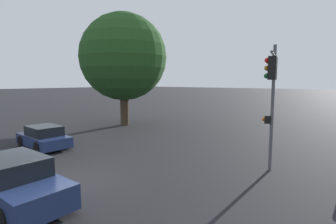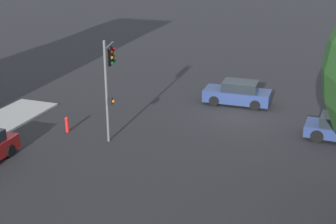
{
  "view_description": "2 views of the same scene",
  "coord_description": "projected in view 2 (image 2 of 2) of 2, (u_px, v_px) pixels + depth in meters",
  "views": [
    {
      "loc": [
        9.38,
        -5.27,
        3.98
      ],
      "look_at": [
        0.34,
        5.88,
        2.31
      ],
      "focal_mm": 28.0,
      "sensor_mm": 36.0,
      "label": 1
    },
    {
      "loc": [
        -5.27,
        27.47,
        10.23
      ],
      "look_at": [
        2.87,
        4.9,
        1.5
      ],
      "focal_mm": 50.0,
      "sensor_mm": 36.0,
      "label": 2
    }
  ],
  "objects": [
    {
      "name": "fire_hydrant",
      "position": [
        67.0,
        124.0,
        26.6
      ],
      "size": [
        0.22,
        0.22,
        0.92
      ],
      "color": "red",
      "rests_on": "ground_plane"
    },
    {
      "name": "traffic_signal",
      "position": [
        109.0,
        70.0,
        24.8
      ],
      "size": [
        0.94,
        2.12,
        5.56
      ],
      "rotation": [
        0.0,
        0.0,
        3.39
      ],
      "color": "#515456",
      "rests_on": "ground_plane"
    },
    {
      "name": "ground_plane",
      "position": [
        237.0,
        115.0,
        29.46
      ],
      "size": [
        300.0,
        300.0,
        0.0
      ],
      "primitive_type": "plane",
      "color": "black"
    },
    {
      "name": "crossing_car_2",
      "position": [
        238.0,
        93.0,
        31.16
      ],
      "size": [
        4.4,
        2.02,
        1.57
      ],
      "rotation": [
        0.0,
        0.0,
        0.02
      ],
      "color": "navy",
      "rests_on": "ground_plane"
    }
  ]
}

